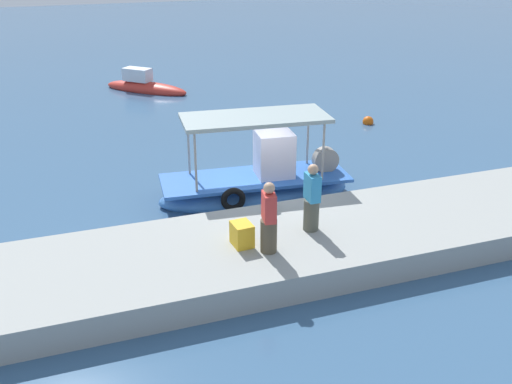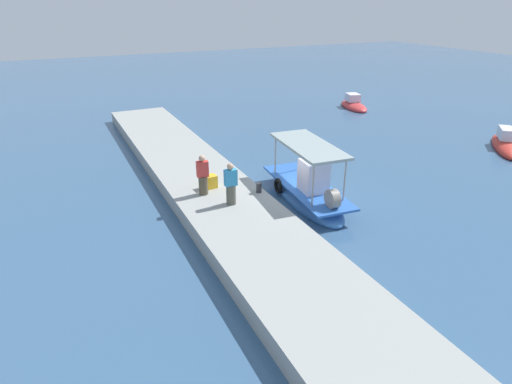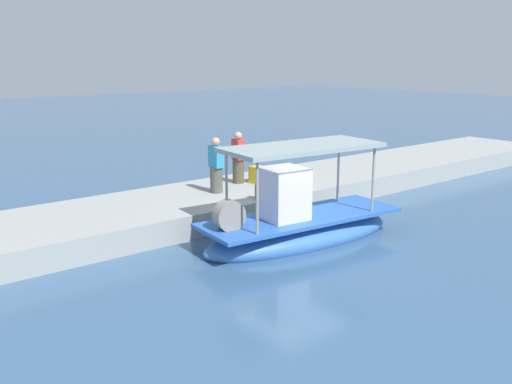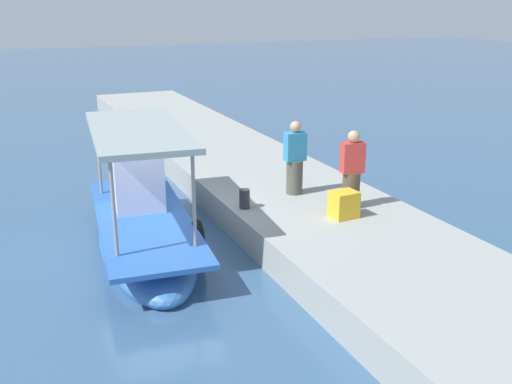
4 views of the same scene
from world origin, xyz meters
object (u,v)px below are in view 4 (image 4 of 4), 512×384
at_px(fisherman_by_crate, 295,161).
at_px(cargo_crate, 344,205).
at_px(fisherman_near_bollard, 352,173).
at_px(main_fishing_boat, 143,225).
at_px(mooring_bollard, 245,199).

relative_size(fisherman_by_crate, cargo_crate, 3.06).
relative_size(fisherman_near_bollard, cargo_crate, 3.04).
bearing_deg(fisherman_near_bollard, fisherman_by_crate, 26.34).
bearing_deg(main_fishing_boat, fisherman_near_bollard, -106.50).
distance_m(mooring_bollard, cargo_crate, 2.23).
height_order(fisherman_near_bollard, mooring_bollard, fisherman_near_bollard).
distance_m(fisherman_near_bollard, mooring_bollard, 2.47).
height_order(fisherman_near_bollard, fisherman_by_crate, fisherman_by_crate).
relative_size(fisherman_near_bollard, mooring_bollard, 4.02).
bearing_deg(fisherman_by_crate, cargo_crate, -173.80).
relative_size(main_fishing_boat, mooring_bollard, 14.06).
xyz_separation_m(mooring_bollard, cargo_crate, (-1.41, -1.73, 0.07)).
xyz_separation_m(fisherman_near_bollard, mooring_bollard, (0.90, 2.22, -0.58)).
xyz_separation_m(fisherman_near_bollard, cargo_crate, (-0.50, 0.49, -0.51)).
bearing_deg(fisherman_near_bollard, main_fishing_boat, 73.50).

